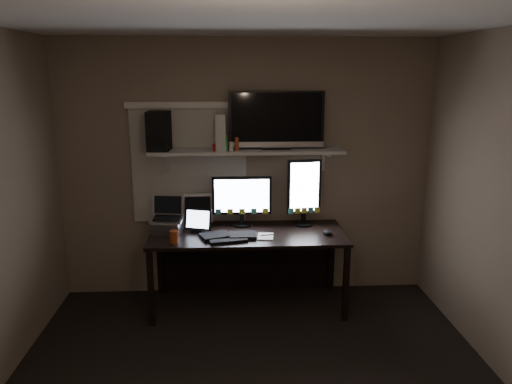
{
  "coord_description": "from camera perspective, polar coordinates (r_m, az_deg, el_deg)",
  "views": [
    {
      "loc": [
        -0.16,
        -2.97,
        2.2
      ],
      "look_at": [
        0.07,
        1.25,
        1.16
      ],
      "focal_mm": 35.0,
      "sensor_mm": 36.0,
      "label": 1
    }
  ],
  "objects": [
    {
      "name": "notepad",
      "position": [
        4.52,
        1.09,
        -5.12
      ],
      "size": [
        0.16,
        0.21,
        0.01
      ],
      "primitive_type": "cube",
      "rotation": [
        0.0,
        0.0,
        -0.11
      ],
      "color": "white",
      "rests_on": "desk"
    },
    {
      "name": "window_blinds",
      "position": [
        4.85,
        -7.64,
        2.99
      ],
      "size": [
        1.1,
        0.02,
        1.1
      ],
      "primitive_type": "cube",
      "color": "beige",
      "rests_on": "back_wall"
    },
    {
      "name": "mouse",
      "position": [
        4.63,
        8.14,
        -4.57
      ],
      "size": [
        0.09,
        0.13,
        0.04
      ],
      "primitive_type": "ellipsoid",
      "rotation": [
        0.0,
        0.0,
        0.14
      ],
      "color": "black",
      "rests_on": "desk"
    },
    {
      "name": "monitor_landscape",
      "position": [
        4.78,
        -1.63,
        -1.01
      ],
      "size": [
        0.57,
        0.07,
        0.5
      ],
      "primitive_type": "cube",
      "rotation": [
        0.0,
        0.0,
        -0.01
      ],
      "color": "black",
      "rests_on": "desk"
    },
    {
      "name": "ceiling",
      "position": [
        2.99,
        0.02,
        19.56
      ],
      "size": [
        3.6,
        3.6,
        0.0
      ],
      "primitive_type": "plane",
      "rotation": [
        3.14,
        0.0,
        0.0
      ],
      "color": "silver",
      "rests_on": "back_wall"
    },
    {
      "name": "game_console",
      "position": [
        4.62,
        -4.03,
        6.89
      ],
      "size": [
        0.09,
        0.28,
        0.33
      ],
      "primitive_type": "cube",
      "rotation": [
        0.0,
        0.0,
        -0.02
      ],
      "color": "beige",
      "rests_on": "wall_shelf"
    },
    {
      "name": "speaker",
      "position": [
        4.65,
        -11.04,
        6.86
      ],
      "size": [
        0.21,
        0.25,
        0.36
      ],
      "primitive_type": "cube",
      "rotation": [
        0.0,
        0.0,
        -0.07
      ],
      "color": "black",
      "rests_on": "wall_shelf"
    },
    {
      "name": "back_wall",
      "position": [
        4.87,
        -1.13,
        2.54
      ],
      "size": [
        3.6,
        0.0,
        3.6
      ],
      "primitive_type": "plane",
      "rotation": [
        1.57,
        0.0,
        0.0
      ],
      "color": "#6C5E4E",
      "rests_on": "floor"
    },
    {
      "name": "cup",
      "position": [
        4.41,
        -9.34,
        -5.09
      ],
      "size": [
        0.1,
        0.1,
        0.11
      ],
      "primitive_type": "cylinder",
      "rotation": [
        0.0,
        0.0,
        -0.3
      ],
      "color": "#8D3819",
      "rests_on": "desk"
    },
    {
      "name": "monitor_portrait",
      "position": [
        4.8,
        5.5,
        -0.01
      ],
      "size": [
        0.33,
        0.1,
        0.66
      ],
      "primitive_type": "cube",
      "rotation": [
        0.0,
        0.0,
        0.13
      ],
      "color": "black",
      "rests_on": "desk"
    },
    {
      "name": "bottles",
      "position": [
        4.56,
        -3.48,
        5.64
      ],
      "size": [
        0.24,
        0.08,
        0.15
      ],
      "primitive_type": null,
      "rotation": [
        0.0,
        0.0,
        0.1
      ],
      "color": "#A50F0C",
      "rests_on": "wall_shelf"
    },
    {
      "name": "keyboard",
      "position": [
        4.51,
        -3.16,
        -5.02
      ],
      "size": [
        0.54,
        0.29,
        0.03
      ],
      "primitive_type": "cube",
      "rotation": [
        0.0,
        0.0,
        0.19
      ],
      "color": "black",
      "rests_on": "desk"
    },
    {
      "name": "tablet",
      "position": [
        4.65,
        -6.66,
        -3.25
      ],
      "size": [
        0.28,
        0.18,
        0.23
      ],
      "primitive_type": "cube",
      "rotation": [
        0.0,
        0.0,
        -0.29
      ],
      "color": "black",
      "rests_on": "desk"
    },
    {
      "name": "laptop",
      "position": [
        4.66,
        -10.14,
        -2.68
      ],
      "size": [
        0.33,
        0.28,
        0.33
      ],
      "primitive_type": "cube",
      "rotation": [
        0.0,
        0.0,
        -0.14
      ],
      "color": "#B0AFB4",
      "rests_on": "desk"
    },
    {
      "name": "tv",
      "position": [
        4.65,
        2.34,
        8.17
      ],
      "size": [
        0.88,
        0.17,
        0.53
      ],
      "primitive_type": "cube",
      "rotation": [
        0.0,
        0.0,
        -0.01
      ],
      "color": "black",
      "rests_on": "wall_shelf"
    },
    {
      "name": "wall_shelf",
      "position": [
        4.66,
        -1.07,
        4.72
      ],
      "size": [
        1.8,
        0.35,
        0.03
      ],
      "primitive_type": "cube",
      "color": "#B0AFAB",
      "rests_on": "back_wall"
    },
    {
      "name": "sticky_notes",
      "position": [
        4.58,
        -2.24,
        -4.91
      ],
      "size": [
        0.38,
        0.32,
        0.0
      ],
      "primitive_type": null,
      "rotation": [
        0.0,
        0.0,
        -0.25
      ],
      "color": "#C5CE38",
      "rests_on": "desk"
    },
    {
      "name": "file_sorter",
      "position": [
        4.87,
        -6.64,
        -1.98
      ],
      "size": [
        0.24,
        0.11,
        0.31
      ],
      "primitive_type": "cube",
      "rotation": [
        0.0,
        0.0,
        0.02
      ],
      "color": "black",
      "rests_on": "desk"
    },
    {
      "name": "desk",
      "position": [
        4.81,
        -0.99,
        -6.22
      ],
      "size": [
        1.8,
        0.75,
        0.73
      ],
      "color": "black",
      "rests_on": "floor"
    }
  ]
}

